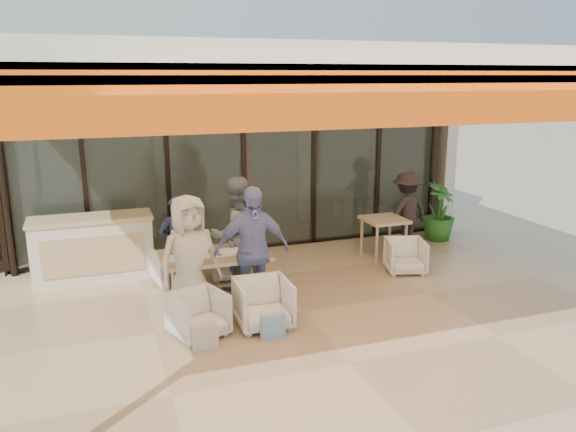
# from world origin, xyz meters

# --- Properties ---
(ground) EXTENTS (70.00, 70.00, 0.00)m
(ground) POSITION_xyz_m (0.00, 0.00, 0.00)
(ground) COLOR #C6B293
(ground) RESTS_ON ground
(terrace_floor) EXTENTS (8.00, 6.00, 0.01)m
(terrace_floor) POSITION_xyz_m (0.00, 0.00, 0.01)
(terrace_floor) COLOR tan
(terrace_floor) RESTS_ON ground
(terrace_structure) EXTENTS (8.00, 6.00, 3.40)m
(terrace_structure) POSITION_xyz_m (0.00, -0.26, 3.25)
(terrace_structure) COLOR silver
(terrace_structure) RESTS_ON ground
(glass_storefront) EXTENTS (8.08, 0.10, 3.20)m
(glass_storefront) POSITION_xyz_m (0.00, 3.00, 1.60)
(glass_storefront) COLOR #9EADA3
(glass_storefront) RESTS_ON ground
(interior_block) EXTENTS (9.05, 3.62, 3.52)m
(interior_block) POSITION_xyz_m (0.01, 5.31, 2.23)
(interior_block) COLOR silver
(interior_block) RESTS_ON ground
(host_counter) EXTENTS (1.85, 0.65, 1.04)m
(host_counter) POSITION_xyz_m (-2.66, 2.30, 0.53)
(host_counter) COLOR silver
(host_counter) RESTS_ON ground
(dining_table) EXTENTS (1.50, 0.90, 0.93)m
(dining_table) POSITION_xyz_m (-1.06, 0.73, 0.69)
(dining_table) COLOR #CFB47E
(dining_table) RESTS_ON ground
(chair_far_left) EXTENTS (0.74, 0.70, 0.67)m
(chair_far_left) POSITION_xyz_m (-1.47, 1.68, 0.34)
(chair_far_left) COLOR white
(chair_far_left) RESTS_ON ground
(chair_far_right) EXTENTS (0.62, 0.58, 0.59)m
(chair_far_right) POSITION_xyz_m (-0.63, 1.68, 0.30)
(chair_far_right) COLOR white
(chair_far_right) RESTS_ON ground
(chair_near_left) EXTENTS (0.78, 0.75, 0.64)m
(chair_near_left) POSITION_xyz_m (-1.47, -0.22, 0.32)
(chair_near_left) COLOR white
(chair_near_left) RESTS_ON ground
(chair_near_right) EXTENTS (0.69, 0.65, 0.70)m
(chair_near_right) POSITION_xyz_m (-0.63, -0.22, 0.35)
(chair_near_right) COLOR white
(chair_near_right) RESTS_ON ground
(diner_navy) EXTENTS (0.58, 0.40, 1.52)m
(diner_navy) POSITION_xyz_m (-1.47, 1.18, 0.76)
(diner_navy) COLOR #1A1E39
(diner_navy) RESTS_ON ground
(diner_grey) EXTENTS (0.98, 0.84, 1.73)m
(diner_grey) POSITION_xyz_m (-0.63, 1.18, 0.87)
(diner_grey) COLOR #5D5C61
(diner_grey) RESTS_ON ground
(diner_cream) EXTENTS (0.94, 0.74, 1.70)m
(diner_cream) POSITION_xyz_m (-1.47, 0.28, 0.85)
(diner_cream) COLOR beige
(diner_cream) RESTS_ON ground
(diner_periwinkle) EXTENTS (1.04, 0.44, 1.76)m
(diner_periwinkle) POSITION_xyz_m (-0.63, 0.28, 0.88)
(diner_periwinkle) COLOR #6D79B6
(diner_periwinkle) RESTS_ON ground
(tote_bag_cream) EXTENTS (0.30, 0.10, 0.34)m
(tote_bag_cream) POSITION_xyz_m (-1.47, -0.62, 0.17)
(tote_bag_cream) COLOR silver
(tote_bag_cream) RESTS_ON ground
(tote_bag_blue) EXTENTS (0.30, 0.10, 0.34)m
(tote_bag_blue) POSITION_xyz_m (-0.63, -0.62, 0.17)
(tote_bag_blue) COLOR #99BFD8
(tote_bag_blue) RESTS_ON ground
(side_table) EXTENTS (0.70, 0.70, 0.74)m
(side_table) POSITION_xyz_m (2.16, 1.71, 0.64)
(side_table) COLOR #CFB47E
(side_table) RESTS_ON ground
(side_chair) EXTENTS (0.74, 0.72, 0.62)m
(side_chair) POSITION_xyz_m (2.16, 0.96, 0.31)
(side_chair) COLOR white
(side_chair) RESTS_ON ground
(standing_woman) EXTENTS (1.04, 0.73, 1.47)m
(standing_woman) POSITION_xyz_m (2.83, 2.07, 0.73)
(standing_woman) COLOR black
(standing_woman) RESTS_ON ground
(potted_palm) EXTENTS (0.89, 0.89, 1.15)m
(potted_palm) POSITION_xyz_m (3.75, 2.37, 0.57)
(potted_palm) COLOR #1E5919
(potted_palm) RESTS_ON ground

